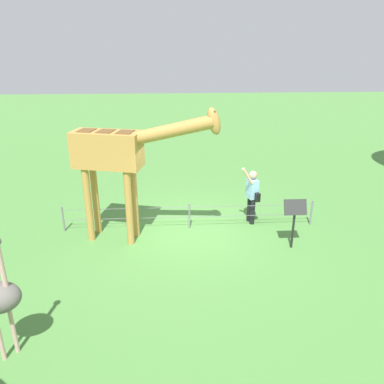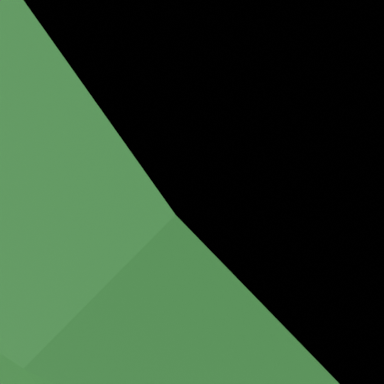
# 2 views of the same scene
# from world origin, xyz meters

# --- Properties ---
(ground_plane) EXTENTS (60.00, 60.00, 0.00)m
(ground_plane) POSITION_xyz_m (0.00, 0.00, 0.00)
(ground_plane) COLOR #4C843D
(giraffe) EXTENTS (3.72, 1.36, 3.60)m
(giraffe) POSITION_xyz_m (-1.77, -0.29, 2.32)
(giraffe) COLOR #BC8942
(giraffe) RESTS_ON ground_plane
(visitor) EXTENTS (0.58, 0.56, 1.76)m
(visitor) POSITION_xyz_m (1.80, 0.48, 0.90)
(visitor) COLOR black
(visitor) RESTS_ON ground_plane
(info_sign) EXTENTS (0.56, 0.21, 1.32)m
(info_sign) POSITION_xyz_m (2.56, -1.02, 0.95)
(info_sign) COLOR black
(info_sign) RESTS_ON ground_plane
(wire_fence) EXTENTS (7.05, 0.05, 0.75)m
(wire_fence) POSITION_xyz_m (0.00, 0.24, 0.40)
(wire_fence) COLOR slate
(wire_fence) RESTS_ON ground_plane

